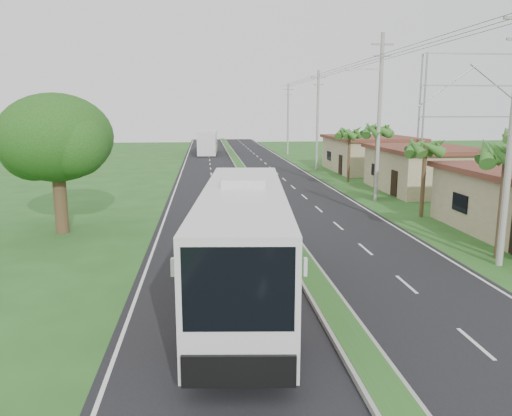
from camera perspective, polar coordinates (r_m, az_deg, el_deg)
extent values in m
plane|color=#26541E|center=(19.26, 7.02, -9.06)|extent=(180.00, 180.00, 0.00)
cube|color=black|center=(38.40, 0.41, 1.19)|extent=(14.00, 160.00, 0.02)
cube|color=gray|center=(38.39, 0.41, 1.32)|extent=(1.20, 160.00, 0.17)
cube|color=#26541E|center=(38.37, 0.41, 1.45)|extent=(0.95, 160.00, 0.02)
cube|color=silver|center=(38.27, -9.61, 0.98)|extent=(0.12, 160.00, 0.01)
cube|color=silver|center=(39.69, 10.07, 1.33)|extent=(0.12, 160.00, 0.01)
cube|color=tan|center=(43.84, 18.67, 4.04)|extent=(7.00, 10.00, 3.35)
cube|color=brown|center=(43.68, 18.82, 6.43)|extent=(7.60, 10.60, 0.32)
cube|color=tan|center=(56.80, 12.85, 5.90)|extent=(8.00, 11.00, 3.50)
cube|color=brown|center=(56.67, 12.93, 7.82)|extent=(8.60, 11.60, 0.32)
cylinder|color=#473321|center=(24.79, 26.27, 0.39)|extent=(0.26, 0.26, 5.00)
cylinder|color=#473321|center=(32.84, 18.57, 2.97)|extent=(0.26, 0.26, 4.60)
cylinder|color=#473321|center=(39.02, 13.59, 5.03)|extent=(0.26, 0.26, 5.40)
cylinder|color=#473321|center=(47.73, 10.57, 5.84)|extent=(0.26, 0.26, 4.80)
cylinder|color=#473321|center=(29.07, -21.47, 1.19)|extent=(0.70, 0.70, 4.00)
ellipsoid|color=#154412|center=(28.73, -21.92, 7.49)|extent=(6.00, 6.00, 4.68)
sphere|color=#154412|center=(29.93, -24.03, 6.48)|extent=(3.80, 3.80, 3.80)
sphere|color=#154412|center=(27.48, -20.02, 6.86)|extent=(3.40, 3.40, 3.40)
cylinder|color=gray|center=(23.36, 27.15, 7.17)|extent=(0.28, 0.28, 11.00)
cylinder|color=gray|center=(37.79, 13.89, 9.85)|extent=(0.28, 0.28, 12.00)
cube|color=gray|center=(38.06, 14.27, 17.69)|extent=(1.60, 0.12, 0.12)
cube|color=gray|center=(37.98, 14.21, 16.49)|extent=(1.20, 0.10, 0.10)
cube|color=gray|center=(37.51, 12.35, 15.26)|extent=(2.40, 0.10, 0.10)
cylinder|color=gray|center=(57.04, 7.04, 9.89)|extent=(0.28, 0.28, 11.00)
cube|color=gray|center=(57.14, 7.16, 14.60)|extent=(1.60, 0.12, 0.12)
cube|color=gray|center=(57.10, 7.14, 13.80)|extent=(1.20, 0.10, 0.10)
cylinder|color=gray|center=(76.67, 3.68, 10.04)|extent=(0.28, 0.28, 10.50)
cube|color=gray|center=(76.72, 3.72, 13.37)|extent=(1.60, 0.12, 0.12)
cube|color=gray|center=(76.69, 3.71, 12.77)|extent=(1.20, 0.10, 0.10)
cylinder|color=gray|center=(51.64, 18.58, 9.84)|extent=(0.18, 0.18, 12.00)
cylinder|color=gray|center=(52.55, 18.13, 9.88)|extent=(0.18, 0.18, 12.00)
cube|color=gray|center=(54.32, 23.24, 9.56)|extent=(10.00, 0.14, 0.14)
cube|color=gray|center=(54.37, 23.49, 12.71)|extent=(10.00, 0.14, 0.14)
cube|color=gray|center=(54.58, 23.74, 15.85)|extent=(10.00, 0.14, 0.14)
cube|color=silver|center=(17.42, -1.44, -3.48)|extent=(3.98, 13.38, 3.46)
cube|color=black|center=(17.89, -1.41, -0.59)|extent=(3.78, 10.76, 1.38)
cube|color=black|center=(11.02, -2.03, -9.24)|extent=(2.47, 0.37, 1.94)
cube|color=red|center=(16.35, -1.50, -6.99)|extent=(3.32, 5.95, 0.60)
cube|color=yellow|center=(18.01, -1.40, -6.20)|extent=(3.09, 3.54, 0.27)
cube|color=silver|center=(18.35, -1.40, 3.26)|extent=(1.78, 2.77, 0.31)
cylinder|color=black|center=(14.13, -6.89, -14.27)|extent=(0.46, 1.17, 1.14)
cylinder|color=black|center=(14.08, 3.52, -14.31)|extent=(0.46, 1.17, 1.14)
cylinder|color=black|center=(21.31, -4.61, -5.41)|extent=(0.46, 1.17, 1.14)
cylinder|color=black|center=(21.27, 2.10, -5.41)|extent=(0.46, 1.17, 1.14)
cube|color=silver|center=(78.05, -5.52, 7.55)|extent=(3.24, 12.36, 3.41)
cube|color=black|center=(78.53, -5.52, 8.31)|extent=(3.14, 9.17, 1.16)
cube|color=orange|center=(77.03, -5.54, 7.02)|extent=(2.99, 5.98, 0.37)
cylinder|color=black|center=(73.17, -6.58, 6.23)|extent=(0.37, 1.04, 1.02)
cylinder|color=black|center=(73.07, -4.73, 6.26)|extent=(0.37, 1.04, 1.02)
cylinder|color=black|center=(82.71, -6.19, 6.79)|extent=(0.37, 1.04, 1.02)
cylinder|color=black|center=(82.62, -4.56, 6.81)|extent=(0.37, 1.04, 1.02)
imported|color=black|center=(21.95, 2.69, -4.87)|extent=(1.98, 1.22, 1.15)
imported|color=maroon|center=(21.73, 2.71, -2.72)|extent=(0.75, 0.63, 1.75)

